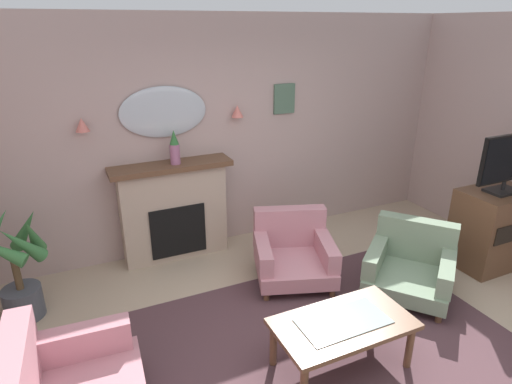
% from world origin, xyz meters
% --- Properties ---
extents(floor, '(6.99, 5.93, 0.10)m').
position_xyz_m(floor, '(0.00, 0.00, -0.05)').
color(floor, tan).
rests_on(floor, ground).
extents(wall_back, '(6.99, 0.10, 2.74)m').
position_xyz_m(wall_back, '(0.00, 2.52, 1.37)').
color(wall_back, '#B29993').
rests_on(wall_back, ground).
extents(patterned_rug, '(3.20, 2.40, 0.01)m').
position_xyz_m(patterned_rug, '(0.00, 0.20, 0.01)').
color(patterned_rug, '#4C3338').
rests_on(patterned_rug, ground).
extents(fireplace, '(1.36, 0.36, 1.16)m').
position_xyz_m(fireplace, '(-0.77, 2.30, 0.57)').
color(fireplace, tan).
rests_on(fireplace, ground).
extents(mantel_vase_left, '(0.11, 0.11, 0.38)m').
position_xyz_m(mantel_vase_left, '(-0.72, 2.27, 1.34)').
color(mantel_vase_left, '#9E6084').
rests_on(mantel_vase_left, fireplace).
extents(wall_mirror, '(0.96, 0.06, 0.56)m').
position_xyz_m(wall_mirror, '(-0.77, 2.44, 1.71)').
color(wall_mirror, '#B2BCC6').
extents(wall_sconce_left, '(0.14, 0.14, 0.14)m').
position_xyz_m(wall_sconce_left, '(-1.62, 2.39, 1.66)').
color(wall_sconce_left, '#D17066').
extents(wall_sconce_right, '(0.14, 0.14, 0.14)m').
position_xyz_m(wall_sconce_right, '(0.08, 2.39, 1.66)').
color(wall_sconce_right, '#D17066').
extents(framed_picture, '(0.28, 0.03, 0.36)m').
position_xyz_m(framed_picture, '(0.73, 2.45, 1.75)').
color(framed_picture, '#4C6B56').
extents(coffee_table, '(1.10, 0.60, 0.45)m').
position_xyz_m(coffee_table, '(-0.04, -0.03, 0.38)').
color(coffee_table, brown).
rests_on(coffee_table, ground).
extents(armchair_in_corner, '(1.14, 1.14, 0.71)m').
position_xyz_m(armchair_in_corner, '(1.24, 0.58, 0.31)').
color(armchair_in_corner, gray).
rests_on(armchair_in_corner, ground).
extents(armchair_beside_couch, '(1.02, 1.04, 0.71)m').
position_xyz_m(armchair_beside_couch, '(0.27, 1.32, 0.31)').
color(armchair_beside_couch, '#B77A84').
rests_on(armchair_beside_couch, ground).
extents(tv_cabinet, '(0.80, 0.57, 0.90)m').
position_xyz_m(tv_cabinet, '(2.45, 0.61, 0.45)').
color(tv_cabinet, brown).
rests_on(tv_cabinet, ground).
extents(tv_flatscreen, '(0.84, 0.24, 0.65)m').
position_xyz_m(tv_flatscreen, '(2.45, 0.58, 1.25)').
color(tv_flatscreen, black).
rests_on(tv_flatscreen, tv_cabinet).
extents(potted_plant_tall_palm, '(0.66, 0.68, 1.07)m').
position_xyz_m(potted_plant_tall_palm, '(-2.39, 1.76, 0.54)').
color(potted_plant_tall_palm, '#474C56').
rests_on(potted_plant_tall_palm, ground).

